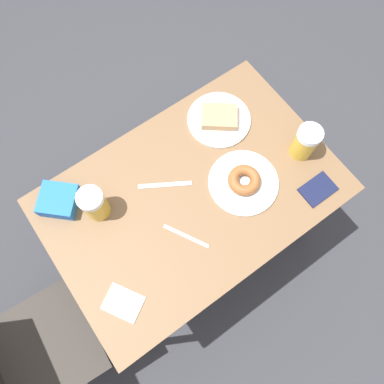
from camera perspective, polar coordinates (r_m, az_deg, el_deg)
The scene contains 12 objects.
ground_plane at distance 2.07m, azimuth 0.00°, elevation -7.14°, with size 8.00×8.00×0.00m, color #333338.
table at distance 1.42m, azimuth 0.00°, elevation -1.19°, with size 0.70×1.06×0.74m.
chair at distance 1.60m, azimuth -26.69°, elevation -22.59°, with size 0.43×0.43×0.96m.
plate_with_cake at distance 1.48m, azimuth 4.15°, elevation 11.12°, with size 0.25×0.25×0.04m.
plate_with_donut at distance 1.37m, azimuth 7.88°, elevation 1.60°, with size 0.26×0.26×0.05m.
beer_mug_left at distance 1.32m, azimuth -14.68°, elevation -1.75°, with size 0.09×0.09×0.14m.
beer_mug_center at distance 1.42m, azimuth 16.90°, elevation 7.31°, with size 0.09×0.09×0.14m.
napkin_folded at distance 1.30m, azimuth -10.45°, elevation -16.28°, with size 0.15×0.14×0.00m.
fork at distance 1.31m, azimuth -0.92°, elevation -6.74°, with size 0.16×0.09×0.00m.
knife at distance 1.37m, azimuth -4.14°, elevation 1.10°, with size 0.12×0.18×0.00m.
passport_near_edge at distance 1.44m, azimuth 18.64°, elevation 0.40°, with size 0.09×0.13×0.01m.
blue_pouch at distance 1.41m, azimuth -19.64°, elevation -1.20°, with size 0.18×0.18×0.05m.
Camera 1 is at (-0.37, 0.26, 2.02)m, focal length 35.00 mm.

